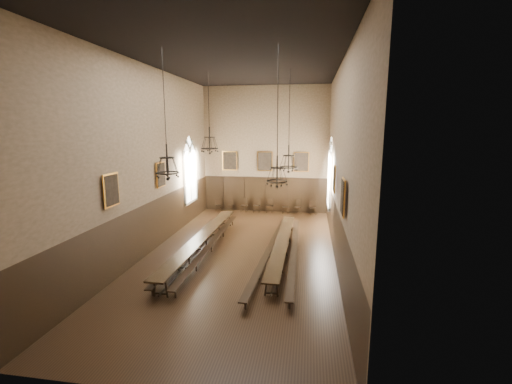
% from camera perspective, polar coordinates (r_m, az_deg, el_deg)
% --- Properties ---
extents(floor, '(9.00, 18.00, 0.02)m').
position_cam_1_polar(floor, '(16.95, -2.56, -10.39)').
color(floor, black).
rests_on(floor, ground).
extents(ceiling, '(9.00, 18.00, 0.02)m').
position_cam_1_polar(ceiling, '(16.09, -2.84, 21.16)').
color(ceiling, black).
rests_on(ceiling, ground).
extents(wall_back, '(9.00, 0.02, 9.00)m').
position_cam_1_polar(wall_back, '(24.76, 1.54, 7.01)').
color(wall_back, '#8E7457').
rests_on(wall_back, ground).
extents(wall_front, '(9.00, 0.02, 9.00)m').
position_cam_1_polar(wall_front, '(7.40, -16.90, -2.10)').
color(wall_front, '#8E7457').
rests_on(wall_front, ground).
extents(wall_left, '(0.02, 18.00, 9.00)m').
position_cam_1_polar(wall_left, '(17.38, -17.48, 4.97)').
color(wall_left, '#8E7457').
rests_on(wall_left, ground).
extents(wall_right, '(0.02, 18.00, 9.00)m').
position_cam_1_polar(wall_right, '(15.63, 13.78, 4.57)').
color(wall_right, '#8E7457').
rests_on(wall_right, ground).
extents(wainscot_panelling, '(9.00, 18.00, 2.50)m').
position_cam_1_polar(wainscot_panelling, '(16.54, -2.60, -6.31)').
color(wainscot_panelling, black).
rests_on(wainscot_panelling, floor).
extents(table_left, '(0.87, 10.45, 0.81)m').
position_cam_1_polar(table_left, '(17.37, -8.98, -8.52)').
color(table_left, black).
rests_on(table_left, floor).
extents(table_right, '(0.72, 9.17, 0.72)m').
position_cam_1_polar(table_right, '(16.74, 4.32, -9.34)').
color(table_right, black).
rests_on(table_right, floor).
extents(bench_left_outer, '(0.66, 9.59, 0.43)m').
position_cam_1_polar(bench_left_outer, '(17.33, -11.03, -9.10)').
color(bench_left_outer, black).
rests_on(bench_left_outer, floor).
extents(bench_left_inner, '(0.39, 10.37, 0.47)m').
position_cam_1_polar(bench_left_inner, '(17.33, -7.41, -8.91)').
color(bench_left_inner, black).
rests_on(bench_left_inner, floor).
extents(bench_right_inner, '(0.86, 10.33, 0.46)m').
position_cam_1_polar(bench_right_inner, '(16.40, 2.23, -9.98)').
color(bench_right_inner, black).
rests_on(bench_right_inner, floor).
extents(bench_right_outer, '(0.45, 9.94, 0.45)m').
position_cam_1_polar(bench_right_outer, '(16.42, 6.33, -10.06)').
color(bench_right_outer, black).
rests_on(bench_right_outer, floor).
extents(chair_0, '(0.47, 0.47, 0.87)m').
position_cam_1_polar(chair_0, '(25.54, -6.32, -2.56)').
color(chair_0, black).
rests_on(chair_0, floor).
extents(chair_1, '(0.39, 0.39, 0.87)m').
position_cam_1_polar(chair_1, '(25.41, -4.19, -2.59)').
color(chair_1, black).
rests_on(chair_1, floor).
extents(chair_2, '(0.49, 0.49, 0.99)m').
position_cam_1_polar(chair_2, '(25.14, -1.98, -2.63)').
color(chair_2, black).
rests_on(chair_2, floor).
extents(chair_3, '(0.45, 0.45, 1.02)m').
position_cam_1_polar(chair_3, '(25.00, 0.13, -2.68)').
color(chair_3, black).
rests_on(chair_3, floor).
extents(chair_4, '(0.50, 0.50, 1.03)m').
position_cam_1_polar(chair_4, '(24.92, 2.33, -2.72)').
color(chair_4, black).
rests_on(chair_4, floor).
extents(chair_5, '(0.43, 0.43, 0.96)m').
position_cam_1_polar(chair_5, '(24.73, 4.93, -2.91)').
color(chair_5, black).
rests_on(chair_5, floor).
extents(chair_6, '(0.56, 0.56, 1.00)m').
position_cam_1_polar(chair_6, '(24.72, 6.96, -2.92)').
color(chair_6, black).
rests_on(chair_6, floor).
extents(chair_7, '(0.55, 0.55, 1.00)m').
position_cam_1_polar(chair_7, '(24.67, 9.43, -3.02)').
color(chair_7, black).
rests_on(chair_7, floor).
extents(chandelier_back_left, '(0.94, 0.94, 4.20)m').
position_cam_1_polar(chandelier_back_left, '(18.86, -7.74, 7.99)').
color(chandelier_back_left, black).
rests_on(chandelier_back_left, ceiling).
extents(chandelier_back_right, '(0.94, 0.94, 5.15)m').
position_cam_1_polar(chandelier_back_right, '(18.23, 5.45, 5.12)').
color(chandelier_back_right, black).
rests_on(chandelier_back_right, ceiling).
extents(chandelier_front_left, '(0.91, 0.91, 4.82)m').
position_cam_1_polar(chandelier_front_left, '(13.79, -14.57, 4.35)').
color(chandelier_front_left, black).
rests_on(chandelier_front_left, ceiling).
extents(chandelier_front_right, '(0.78, 0.78, 5.05)m').
position_cam_1_polar(chandelier_front_right, '(12.84, 3.53, 3.43)').
color(chandelier_front_right, black).
rests_on(chandelier_front_right, ceiling).
extents(portrait_back_0, '(1.10, 0.12, 1.40)m').
position_cam_1_polar(portrait_back_0, '(25.17, -4.41, 5.21)').
color(portrait_back_0, '#CB8830').
rests_on(portrait_back_0, wall_back).
extents(portrait_back_1, '(1.10, 0.12, 1.40)m').
position_cam_1_polar(portrait_back_1, '(24.70, 1.49, 5.14)').
color(portrait_back_1, '#CB8830').
rests_on(portrait_back_1, wall_back).
extents(portrait_back_2, '(1.10, 0.12, 1.40)m').
position_cam_1_polar(portrait_back_2, '(24.50, 7.56, 5.00)').
color(portrait_back_2, '#CB8830').
rests_on(portrait_back_2, wall_back).
extents(portrait_left_0, '(0.12, 1.00, 1.30)m').
position_cam_1_polar(portrait_left_0, '(18.31, -15.59, 2.81)').
color(portrait_left_0, '#CB8830').
rests_on(portrait_left_0, wall_left).
extents(portrait_left_1, '(0.12, 1.00, 1.30)m').
position_cam_1_polar(portrait_left_1, '(14.39, -22.98, 0.30)').
color(portrait_left_1, '#CB8830').
rests_on(portrait_left_1, wall_left).
extents(portrait_right_0, '(0.12, 1.00, 1.30)m').
position_cam_1_polar(portrait_right_0, '(16.71, 12.94, 2.21)').
color(portrait_right_0, '#CB8830').
rests_on(portrait_right_0, wall_right).
extents(portrait_right_1, '(0.12, 1.00, 1.30)m').
position_cam_1_polar(portrait_right_1, '(12.28, 14.31, -0.82)').
color(portrait_right_1, '#CB8830').
rests_on(portrait_right_1, wall_right).
extents(window_right, '(0.20, 2.20, 4.60)m').
position_cam_1_polar(window_right, '(21.20, 12.24, 3.17)').
color(window_right, white).
rests_on(window_right, wall_right).
extents(window_left, '(0.20, 2.20, 4.60)m').
position_cam_1_polar(window_left, '(22.50, -10.94, 3.64)').
color(window_left, white).
rests_on(window_left, wall_left).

